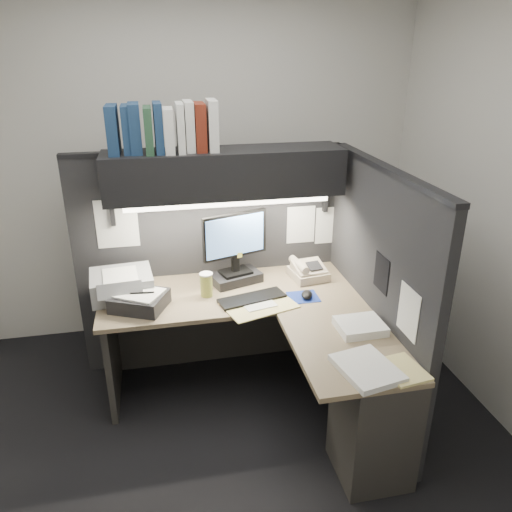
% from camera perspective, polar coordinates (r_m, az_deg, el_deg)
% --- Properties ---
extents(floor, '(3.50, 3.50, 0.00)m').
position_cam_1_polar(floor, '(3.33, -3.17, -19.89)').
color(floor, black).
rests_on(floor, ground).
extents(wall_back, '(3.50, 0.04, 2.70)m').
position_cam_1_polar(wall_back, '(4.04, -6.90, 9.70)').
color(wall_back, silver).
rests_on(wall_back, floor).
extents(wall_front, '(3.50, 0.04, 2.70)m').
position_cam_1_polar(wall_front, '(1.34, 6.05, -20.16)').
color(wall_front, silver).
rests_on(wall_front, floor).
extents(partition_back, '(1.90, 0.06, 1.60)m').
position_cam_1_polar(partition_back, '(3.68, -5.20, -0.63)').
color(partition_back, black).
rests_on(partition_back, floor).
extents(partition_right, '(0.06, 1.50, 1.60)m').
position_cam_1_polar(partition_right, '(3.26, 13.33, -4.41)').
color(partition_right, black).
rests_on(partition_right, floor).
extents(desk, '(1.70, 1.53, 0.73)m').
position_cam_1_polar(desk, '(3.12, 4.60, -12.82)').
color(desk, '#886F56').
rests_on(desk, floor).
extents(overhead_shelf, '(1.55, 0.34, 0.30)m').
position_cam_1_polar(overhead_shelf, '(3.30, -3.59, 9.49)').
color(overhead_shelf, black).
rests_on(overhead_shelf, partition_back).
extents(task_light_tube, '(1.32, 0.04, 0.04)m').
position_cam_1_polar(task_light_tube, '(3.21, -3.15, 5.97)').
color(task_light_tube, white).
rests_on(task_light_tube, overhead_shelf).
extents(monitor, '(0.46, 0.30, 0.51)m').
position_cam_1_polar(monitor, '(3.43, -2.39, 0.07)').
color(monitor, black).
rests_on(monitor, desk).
extents(keyboard, '(0.46, 0.25, 0.02)m').
position_cam_1_polar(keyboard, '(3.27, -0.46, -4.88)').
color(keyboard, black).
rests_on(keyboard, desk).
extents(mousepad, '(0.20, 0.18, 0.00)m').
position_cam_1_polar(mousepad, '(3.32, 5.42, -4.67)').
color(mousepad, navy).
rests_on(mousepad, desk).
extents(mouse, '(0.11, 0.13, 0.04)m').
position_cam_1_polar(mouse, '(3.30, 5.84, -4.41)').
color(mouse, black).
rests_on(mouse, mousepad).
extents(telephone, '(0.27, 0.28, 0.10)m').
position_cam_1_polar(telephone, '(3.58, 6.00, -1.76)').
color(telephone, '#BDAB91').
rests_on(telephone, desk).
extents(coffee_cup, '(0.09, 0.09, 0.15)m').
position_cam_1_polar(coffee_cup, '(3.31, -5.69, -3.35)').
color(coffee_cup, '#CBB651').
rests_on(coffee_cup, desk).
extents(printer, '(0.42, 0.37, 0.16)m').
position_cam_1_polar(printer, '(3.41, -15.08, -3.16)').
color(printer, '#95979A').
rests_on(printer, desk).
extents(notebook_stack, '(0.40, 0.38, 0.10)m').
position_cam_1_polar(notebook_stack, '(3.24, -13.16, -5.01)').
color(notebook_stack, black).
rests_on(notebook_stack, desk).
extents(open_folder, '(0.51, 0.41, 0.01)m').
position_cam_1_polar(open_folder, '(3.20, 0.38, -5.66)').
color(open_folder, '#DECF7C').
rests_on(open_folder, desk).
extents(paper_stack_a, '(0.27, 0.23, 0.05)m').
position_cam_1_polar(paper_stack_a, '(2.99, 11.82, -7.86)').
color(paper_stack_a, white).
rests_on(paper_stack_a, desk).
extents(paper_stack_b, '(0.32, 0.38, 0.03)m').
position_cam_1_polar(paper_stack_b, '(2.66, 12.56, -12.45)').
color(paper_stack_b, white).
rests_on(paper_stack_b, desk).
extents(manila_stack, '(0.23, 0.28, 0.01)m').
position_cam_1_polar(manila_stack, '(2.72, 16.41, -12.36)').
color(manila_stack, '#DECF7C').
rests_on(manila_stack, desk).
extents(binder_row, '(0.67, 0.26, 0.31)m').
position_cam_1_polar(binder_row, '(3.21, -10.46, 14.18)').
color(binder_row, navy).
rests_on(binder_row, overhead_shelf).
extents(pinned_papers, '(1.76, 1.31, 0.51)m').
position_cam_1_polar(pinned_papers, '(3.31, 2.17, 1.46)').
color(pinned_papers, white).
rests_on(pinned_papers, partition_back).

